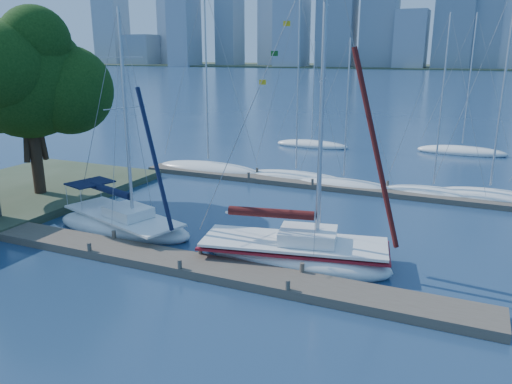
% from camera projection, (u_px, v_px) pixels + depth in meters
% --- Properties ---
extents(ground, '(700.00, 700.00, 0.00)m').
position_uv_depth(ground, '(191.00, 269.00, 22.64)').
color(ground, '#17334C').
rests_on(ground, ground).
extents(near_dock, '(26.00, 2.00, 0.40)m').
position_uv_depth(near_dock, '(191.00, 265.00, 22.58)').
color(near_dock, brown).
rests_on(near_dock, ground).
extents(far_dock, '(30.00, 1.80, 0.36)m').
position_uv_depth(far_dock, '(329.00, 186.00, 35.93)').
color(far_dock, brown).
rests_on(far_dock, ground).
extents(far_shore, '(800.00, 100.00, 1.50)m').
position_uv_depth(far_shore, '(460.00, 68.00, 304.92)').
color(far_shore, '#38472D').
rests_on(far_shore, ground).
extents(tree, '(9.69, 8.80, 12.19)m').
position_uv_depth(tree, '(27.00, 76.00, 30.98)').
color(tree, black).
rests_on(tree, ground).
extents(sailboat_navy, '(8.80, 5.13, 12.15)m').
position_uv_depth(sailboat_navy, '(122.00, 215.00, 27.09)').
color(sailboat_navy, white).
rests_on(sailboat_navy, ground).
extents(sailboat_maroon, '(9.55, 4.70, 14.99)m').
position_uv_depth(sailboat_maroon, '(294.00, 240.00, 23.03)').
color(sailboat_maroon, white).
rests_on(sailboat_maroon, ground).
extents(bg_boat_0, '(9.44, 3.60, 14.71)m').
position_uv_depth(bg_boat_0, '(209.00, 169.00, 40.72)').
color(bg_boat_0, white).
rests_on(bg_boat_0, ground).
extents(bg_boat_1, '(8.43, 4.47, 13.57)m').
position_uv_depth(bg_boat_1, '(296.00, 177.00, 38.09)').
color(bg_boat_1, white).
rests_on(bg_boat_1, ground).
extents(bg_boat_2, '(7.52, 3.37, 10.73)m').
position_uv_depth(bg_boat_2, '(343.00, 185.00, 36.00)').
color(bg_boat_2, white).
rests_on(bg_boat_2, ground).
extents(bg_boat_3, '(7.26, 4.69, 12.18)m').
position_uv_depth(bg_boat_3, '(433.00, 193.00, 33.88)').
color(bg_boat_3, white).
rests_on(bg_boat_3, ground).
extents(bg_boat_4, '(7.85, 4.76, 14.21)m').
position_uv_depth(bg_boat_4, '(489.00, 197.00, 32.82)').
color(bg_boat_4, white).
rests_on(bg_boat_4, ground).
extents(bg_boat_6, '(7.59, 2.23, 10.82)m').
position_uv_depth(bg_boat_6, '(312.00, 145.00, 51.55)').
color(bg_boat_6, white).
rests_on(bg_boat_6, ground).
extents(bg_boat_7, '(8.49, 4.61, 13.27)m').
position_uv_depth(bg_boat_7, '(462.00, 151.00, 47.98)').
color(bg_boat_7, white).
rests_on(bg_boat_7, ground).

